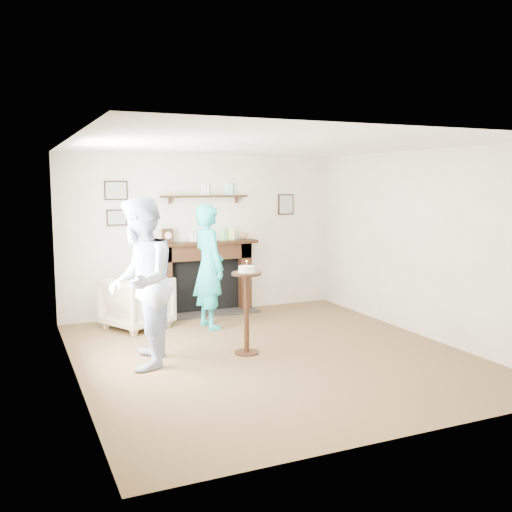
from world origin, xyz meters
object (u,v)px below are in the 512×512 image
Objects in this scene: armchair at (138,328)px; man at (143,366)px; woman at (210,327)px; pedestal_table at (247,296)px.

man reaches higher than armchair.
woman is 1.54m from pedestal_table.
man is 1.68× the size of pedestal_table.
woman is (1.27, 1.34, 0.00)m from man.
armchair is at bearing -172.54° from man.
pedestal_table is (0.95, -1.76, 0.71)m from armchair.
man reaches higher than woman.
pedestal_table is at bearing -178.94° from armchair.
man is at bearing 178.96° from pedestal_table.
woman is at bearing 90.27° from pedestal_table.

